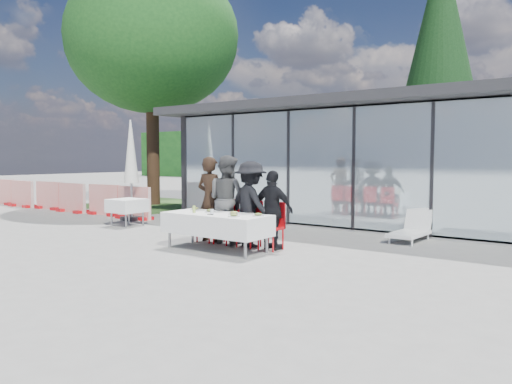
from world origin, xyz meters
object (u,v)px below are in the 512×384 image
diner_chair_a (211,217)px  diner_chair_b (228,219)px  juice_bottle (194,209)px  spare_table_left (127,206)px  diner_chair_c (251,221)px  plate_d (258,215)px  diner_d (273,210)px  deciduous_tree (151,39)px  spare_chair_b (511,219)px  plate_extra (234,215)px  diner_c (251,204)px  plate_b (210,211)px  plate_c (234,213)px  market_umbrella (131,157)px  construction_barriers (47,197)px  diner_chair_d (273,223)px  diner_b (227,200)px  folded_eyeglasses (210,214)px  lounger (412,229)px  diner_a (210,199)px  conifer_tree (440,54)px  plate_a (195,209)px  dining_table (217,224)px

diner_chair_a → diner_chair_b: 0.49m
juice_bottle → spare_table_left: size_ratio=0.17×
diner_chair_c → plate_d: bearing=-44.8°
diner_d → deciduous_tree: size_ratio=0.17×
spare_chair_b → plate_extra: bearing=-131.8°
diner_d → plate_extra: size_ratio=7.05×
diner_c → spare_chair_b: 5.69m
spare_chair_b → plate_d: bearing=-131.8°
diner_d → plate_b: (-1.14, -0.64, -0.04)m
plate_c → juice_bottle: (-0.85, -0.24, 0.05)m
diner_chair_b → deciduous_tree: (-8.04, 5.19, 5.94)m
market_umbrella → construction_barriers: size_ratio=0.27×
diner_chair_a → diner_chair_d: size_ratio=1.00×
diner_chair_a → plate_c: size_ratio=4.23×
diner_b → deciduous_tree: size_ratio=0.21×
diner_chair_c → plate_b: (-0.57, -0.66, 0.24)m
folded_eyeglasses → lounger: bearing=53.1°
diner_c → spare_chair_b: diner_c is taller
plate_d → lounger: 3.91m
deciduous_tree → diner_chair_c: bearing=-30.9°
plate_d → market_umbrella: size_ratio=0.08×
plate_b → plate_d: size_ratio=1.00×
diner_chair_a → construction_barriers: (-9.37, 1.73, -0.10)m
diner_chair_a → plate_c: bearing=-29.5°
diner_c → construction_barriers: bearing=7.2°
diner_a → conifer_tree: bearing=-99.5°
diner_c → plate_a: (-1.13, -0.51, -0.13)m
plate_d → diner_chair_b: bearing=153.5°
plate_d → juice_bottle: (-1.43, -0.28, 0.05)m
diner_c → plate_c: (0.07, -0.66, -0.13)m
folded_eyeglasses → plate_b: bearing=131.7°
folded_eyeglasses → spare_table_left: (-4.41, 1.56, -0.20)m
diner_b → plate_extra: size_ratio=8.37×
spare_chair_b → market_umbrella: (-9.92, -2.14, 1.36)m
diner_d → juice_bottle: size_ratio=10.97×
diner_d → spare_chair_b: 5.26m
plate_c → diner_a: bearing=151.0°
diner_c → conifer_tree: (0.33, 12.20, 5.08)m
plate_a → market_umbrella: size_ratio=0.08×
dining_table → diner_a: (-0.80, 0.73, 0.41)m
diner_chair_c → folded_eyeglasses: bearing=-106.4°
diner_chair_b → diner_d: bearing=-0.7°
diner_b → diner_c: diner_b is taller
juice_bottle → folded_eyeglasses: size_ratio=1.06×
plate_c → conifer_tree: (0.26, 12.87, 5.21)m
plate_b → diner_chair_d: bearing=30.1°
diner_chair_d → plate_b: size_ratio=4.23×
diner_chair_a → spare_chair_b: 6.58m
plate_a → plate_c: (1.20, -0.16, 0.00)m
juice_bottle → market_umbrella: (-4.73, 2.35, 1.07)m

